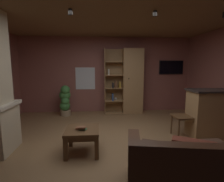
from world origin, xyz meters
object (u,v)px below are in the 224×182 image
at_px(leather_couch, 192,176).
at_px(potted_floor_plant, 65,100).
at_px(table_book_1, 80,128).
at_px(bookshelf_cabinet, 130,82).
at_px(wall_mounted_tv, 171,67).
at_px(table_book_2, 82,127).
at_px(dining_chair, 187,114).
at_px(coffee_table, 82,134).
at_px(table_book_0, 83,129).
at_px(kitchen_bar_counter, 221,113).

height_order(leather_couch, potted_floor_plant, potted_floor_plant).
distance_m(table_book_1, potted_floor_plant, 2.63).
bearing_deg(bookshelf_cabinet, wall_mounted_tv, 8.00).
relative_size(table_book_2, dining_chair, 0.14).
bearing_deg(leather_couch, dining_chair, 64.18).
height_order(leather_couch, wall_mounted_tv, wall_mounted_tv).
bearing_deg(dining_chair, potted_floor_plant, 147.68).
bearing_deg(bookshelf_cabinet, coffee_table, -116.78).
xyz_separation_m(coffee_table, table_book_0, (0.01, -0.05, 0.10)).
xyz_separation_m(table_book_0, wall_mounted_tv, (2.84, 2.96, 1.07)).
bearing_deg(potted_floor_plant, kitchen_bar_counter, -27.32).
distance_m(kitchen_bar_counter, table_book_2, 3.10).
bearing_deg(wall_mounted_tv, dining_chair, -104.17).
distance_m(bookshelf_cabinet, table_book_2, 3.14).
xyz_separation_m(coffee_table, dining_chair, (2.27, 0.56, 0.17)).
bearing_deg(bookshelf_cabinet, potted_floor_plant, -174.36).
relative_size(leather_couch, potted_floor_plant, 1.68).
height_order(bookshelf_cabinet, coffee_table, bookshelf_cabinet).
height_order(leather_couch, table_book_1, leather_couch).
bearing_deg(dining_chair, table_book_0, -164.76).
height_order(kitchen_bar_counter, dining_chair, kitchen_bar_counter).
relative_size(leather_couch, coffee_table, 2.66).
distance_m(table_book_0, wall_mounted_tv, 4.24).
relative_size(table_book_0, dining_chair, 0.14).
height_order(coffee_table, dining_chair, dining_chair).
xyz_separation_m(table_book_0, table_book_2, (-0.01, -0.03, 0.05)).
bearing_deg(wall_mounted_tv, table_book_2, -133.73).
relative_size(coffee_table, table_book_0, 4.78).
height_order(bookshelf_cabinet, table_book_1, bookshelf_cabinet).
bearing_deg(table_book_2, wall_mounted_tv, 46.27).
xyz_separation_m(kitchen_bar_counter, table_book_0, (-3.03, -0.57, -0.08)).
height_order(dining_chair, wall_mounted_tv, wall_mounted_tv).
xyz_separation_m(bookshelf_cabinet, table_book_0, (-1.35, -2.75, -0.60)).
bearing_deg(leather_couch, table_book_0, 138.72).
xyz_separation_m(table_book_0, dining_chair, (2.25, 0.61, 0.07)).
height_order(coffee_table, table_book_0, table_book_0).
relative_size(dining_chair, wall_mounted_tv, 1.09).
bearing_deg(table_book_1, wall_mounted_tv, 45.48).
xyz_separation_m(leather_couch, table_book_2, (-1.38, 1.18, 0.21)).
xyz_separation_m(table_book_2, dining_chair, (2.26, 0.64, 0.02)).
xyz_separation_m(bookshelf_cabinet, table_book_2, (-1.36, -2.77, -0.55)).
distance_m(coffee_table, wall_mounted_tv, 4.24).
bearing_deg(table_book_1, kitchen_bar_counter, 10.27).
relative_size(coffee_table, potted_floor_plant, 0.63).
height_order(leather_couch, coffee_table, leather_couch).
height_order(bookshelf_cabinet, table_book_0, bookshelf_cabinet).
bearing_deg(bookshelf_cabinet, table_book_2, -116.06).
height_order(table_book_2, dining_chair, dining_chair).
bearing_deg(table_book_0, coffee_table, 104.67).
bearing_deg(bookshelf_cabinet, kitchen_bar_counter, -52.35).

